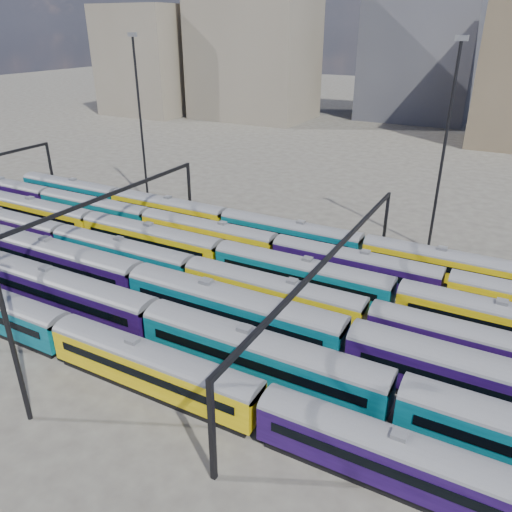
% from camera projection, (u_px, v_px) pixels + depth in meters
% --- Properties ---
extents(ground, '(500.00, 500.00, 0.00)m').
position_uv_depth(ground, '(237.00, 303.00, 52.60)').
color(ground, '#3F3B36').
rests_on(ground, ground).
extents(rake_0, '(96.78, 2.84, 4.77)m').
position_uv_depth(rake_0, '(152.00, 364.00, 39.10)').
color(rake_0, black).
rests_on(rake_0, ground).
extents(rake_1, '(130.11, 3.17, 5.35)m').
position_uv_depth(rake_1, '(153.00, 318.00, 44.67)').
color(rake_1, black).
rests_on(rake_1, ground).
extents(rake_2, '(111.71, 3.27, 5.52)m').
position_uv_depth(rake_2, '(60.00, 257.00, 55.99)').
color(rake_2, black).
rests_on(rake_2, ground).
extents(rake_3, '(117.58, 2.87, 4.82)m').
position_uv_depth(rake_3, '(368.00, 316.00, 45.54)').
color(rake_3, black).
rests_on(rake_3, ground).
extents(rake_4, '(101.19, 2.96, 4.99)m').
position_uv_depth(rake_4, '(151.00, 237.00, 62.06)').
color(rake_4, black).
rests_on(rake_4, ground).
extents(rake_5, '(116.70, 2.85, 4.78)m').
position_uv_depth(rake_5, '(147.00, 219.00, 68.11)').
color(rake_5, black).
rests_on(rake_5, ground).
extents(rake_6, '(116.35, 2.84, 4.77)m').
position_uv_depth(rake_6, '(363.00, 246.00, 59.71)').
color(rake_6, black).
rests_on(rake_6, ground).
extents(gantry_1, '(0.35, 40.35, 8.03)m').
position_uv_depth(gantry_1, '(89.00, 211.00, 58.33)').
color(gantry_1, black).
rests_on(gantry_1, ground).
extents(gantry_2, '(0.35, 40.35, 8.03)m').
position_uv_depth(gantry_2, '(330.00, 265.00, 45.43)').
color(gantry_2, black).
rests_on(gantry_2, ground).
extents(mast_1, '(1.40, 0.50, 25.60)m').
position_uv_depth(mast_1, '(140.00, 114.00, 77.14)').
color(mast_1, black).
rests_on(mast_1, ground).
extents(mast_3, '(1.40, 0.50, 25.60)m').
position_uv_depth(mast_3, '(445.00, 142.00, 59.38)').
color(mast_3, black).
rests_on(mast_3, ground).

